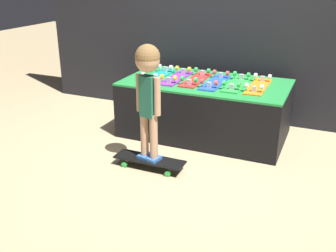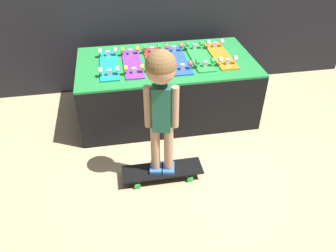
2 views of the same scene
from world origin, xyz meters
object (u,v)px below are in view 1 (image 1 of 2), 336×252
skateboard_orange_on_rack (258,85)px  child (148,81)px  skateboard_teal_on_rack (158,75)px  skateboard_purple_on_rack (176,77)px  skateboard_green_on_rack (237,83)px  skateboard_on_floor (149,160)px  skateboard_red_on_rack (196,79)px  skateboard_blue_on_rack (215,82)px

skateboard_orange_on_rack → child: (-0.75, -0.97, 0.21)m
skateboard_teal_on_rack → child: size_ratio=0.60×
skateboard_purple_on_rack → skateboard_green_on_rack: same height
skateboard_purple_on_rack → skateboard_on_floor: (0.13, -0.94, -0.54)m
skateboard_red_on_rack → child: size_ratio=0.60×
skateboard_purple_on_rack → child: size_ratio=0.60×
skateboard_teal_on_rack → child: 1.03m
skateboard_teal_on_rack → skateboard_on_floor: 1.15m
skateboard_blue_on_rack → skateboard_orange_on_rack: bearing=4.2°
skateboard_green_on_rack → skateboard_teal_on_rack: bearing=-178.9°
skateboard_orange_on_rack → skateboard_red_on_rack: bearing=-179.2°
skateboard_purple_on_rack → child: bearing=-82.2°
skateboard_green_on_rack → skateboard_orange_on_rack: 0.22m
skateboard_orange_on_rack → child: bearing=-127.8°
skateboard_teal_on_rack → child: bearing=-69.7°
skateboard_teal_on_rack → skateboard_red_on_rack: size_ratio=1.00×
skateboard_red_on_rack → skateboard_orange_on_rack: size_ratio=1.00×
skateboard_green_on_rack → child: size_ratio=0.60×
skateboard_purple_on_rack → skateboard_blue_on_rack: same height
skateboard_purple_on_rack → skateboard_red_on_rack: (0.22, 0.02, 0.00)m
skateboard_blue_on_rack → skateboard_orange_on_rack: (0.44, 0.03, 0.00)m
skateboard_red_on_rack → skateboard_on_floor: 1.11m
skateboard_orange_on_rack → skateboard_blue_on_rack: bearing=-175.8°
skateboard_purple_on_rack → skateboard_green_on_rack: 0.66m
skateboard_teal_on_rack → skateboard_orange_on_rack: size_ratio=1.00×
skateboard_red_on_rack → skateboard_orange_on_rack: bearing=0.8°
skateboard_orange_on_rack → skateboard_on_floor: size_ratio=0.95×
skateboard_blue_on_rack → skateboard_purple_on_rack: bearing=179.3°
skateboard_teal_on_rack → skateboard_blue_on_rack: (0.66, -0.01, 0.00)m
skateboard_red_on_rack → skateboard_green_on_rack: bearing=0.0°
skateboard_red_on_rack → skateboard_on_floor: size_ratio=0.95×
skateboard_blue_on_rack → skateboard_on_floor: 1.13m
skateboard_purple_on_rack → skateboard_teal_on_rack: bearing=179.8°
skateboard_blue_on_rack → skateboard_on_floor: (-0.31, -0.94, -0.54)m
skateboard_blue_on_rack → child: 1.01m
skateboard_teal_on_rack → skateboard_purple_on_rack: bearing=-0.2°
skateboard_purple_on_rack → skateboard_on_floor: skateboard_purple_on_rack is taller
skateboard_purple_on_rack → skateboard_on_floor: bearing=-82.2°
skateboard_orange_on_rack → skateboard_on_floor: skateboard_orange_on_rack is taller
skateboard_blue_on_rack → child: child is taller
skateboard_teal_on_rack → skateboard_orange_on_rack: bearing=1.3°
skateboard_blue_on_rack → skateboard_on_floor: size_ratio=0.95×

